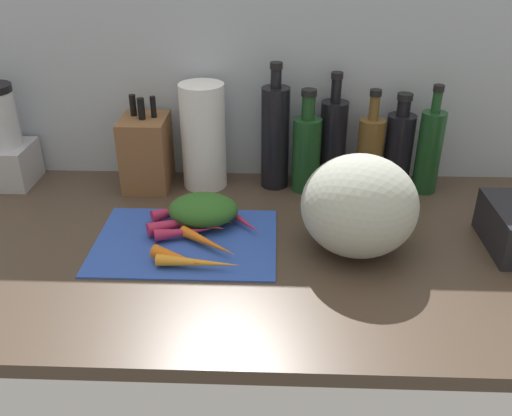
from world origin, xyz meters
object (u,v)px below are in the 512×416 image
object	(u,v)px
carrot_1	(201,225)
carrot_9	(208,243)
bottle_0	(275,136)
bottle_4	(398,149)
carrot_0	(202,210)
knife_block	(146,152)
bottle_1	(306,151)
carrot_8	(178,258)
carrot_7	(183,222)
carrot_4	(181,210)
carrot_5	(209,219)
bottle_3	(370,152)
paper_towel_roll	(203,136)
carrot_6	(218,209)
winter_squash	(359,206)
blender_appliance	(2,143)
carrot_2	(184,231)
carrot_3	(198,262)
cutting_board	(186,241)
carrot_10	(243,220)
bottle_5	(429,150)

from	to	relation	value
carrot_1	carrot_9	distance (cm)	7.49
bottle_0	bottle_4	distance (cm)	32.72
carrot_0	bottle_4	bearing A→B (deg)	22.41
knife_block	bottle_1	xyz separation A→B (cm)	(42.20, -0.61, 1.21)
carrot_8	carrot_0	bearing A→B (deg)	83.15
carrot_7	carrot_8	distance (cm)	14.83
carrot_4	bottle_1	xyz separation A→B (cm)	(30.69, 17.64, 8.60)
carrot_5	bottle_3	world-z (taller)	bottle_3
paper_towel_roll	bottle_1	xyz separation A→B (cm)	(26.99, -1.79, -2.97)
carrot_6	bottle_1	bearing A→B (deg)	37.06
carrot_8	winter_squash	size ratio (longest dim) A/B	0.47
blender_appliance	bottle_0	xyz separation A→B (cm)	(72.60, 1.31, 2.37)
carrot_2	carrot_6	xyz separation A→B (cm)	(6.57, 10.89, 0.07)
carrot_2	blender_appliance	world-z (taller)	blender_appliance
carrot_3	bottle_0	size ratio (longest dim) A/B	0.53
carrot_4	carrot_9	xyz separation A→B (cm)	(8.27, -13.98, -0.30)
paper_towel_roll	carrot_1	bearing A→B (deg)	-85.53
cutting_board	blender_appliance	size ratio (longest dim) A/B	1.49
cutting_board	carrot_10	xyz separation A→B (cm)	(12.49, 7.10, 1.53)
bottle_1	knife_block	bearing A→B (deg)	179.18
carrot_8	bottle_3	size ratio (longest dim) A/B	0.43
carrot_5	carrot_6	size ratio (longest dim) A/B	1.04
knife_block	bottle_4	distance (cm)	66.57
carrot_5	carrot_7	distance (cm)	6.26
carrot_5	carrot_8	distance (cm)	17.73
cutting_board	carrot_0	world-z (taller)	carrot_0
bottle_0	carrot_0	bearing A→B (deg)	-131.10
carrot_0	carrot_8	size ratio (longest dim) A/B	1.05
carrot_7	bottle_0	size ratio (longest dim) A/B	0.50
carrot_3	bottle_4	world-z (taller)	bottle_4
knife_block	bottle_3	size ratio (longest dim) A/B	0.91
bottle_4	carrot_7	bearing A→B (deg)	-153.77
carrot_0	bottle_5	distance (cm)	60.60
bottle_0	paper_towel_roll	bearing A→B (deg)	-178.75
carrot_0	bottle_5	bearing A→B (deg)	17.42
carrot_9	bottle_0	world-z (taller)	bottle_0
winter_squash	knife_block	bearing A→B (deg)	149.63
carrot_9	knife_block	distance (cm)	38.59
carrot_7	blender_appliance	size ratio (longest dim) A/B	0.61
carrot_5	bottle_0	world-z (taller)	bottle_0
carrot_5	carrot_3	bearing A→B (deg)	-90.52
carrot_1	carrot_8	bearing A→B (deg)	-102.78
carrot_1	bottle_0	bearing A→B (deg)	58.03
carrot_5	carrot_7	xyz separation A→B (cm)	(-5.80, -2.33, 0.31)
bottle_1	bottle_4	world-z (taller)	bottle_1
carrot_3	knife_block	bearing A→B (deg)	114.93
carrot_4	winter_squash	bearing A→B (deg)	-16.82
carrot_1	carrot_5	distance (cm)	3.76
carrot_6	carrot_7	bearing A→B (deg)	-136.45
carrot_3	knife_block	xyz separation A→B (cm)	(-18.65, 40.11, 7.67)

